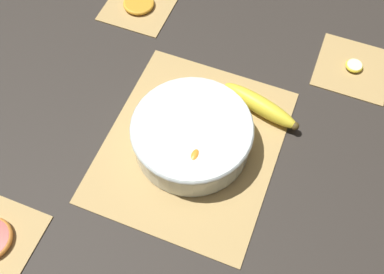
{
  "coord_description": "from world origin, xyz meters",
  "views": [
    {
      "loc": [
        0.42,
        0.16,
        0.81
      ],
      "look_at": [
        0.0,
        0.0,
        0.03
      ],
      "focal_mm": 42.0,
      "sensor_mm": 36.0,
      "label": 1
    }
  ],
  "objects_px": {
    "fruit_salad_bowl": "(192,134)",
    "whole_banana": "(261,105)",
    "orange_slice_whole": "(139,3)",
    "banana_coin_single": "(354,66)"
  },
  "relations": [
    {
      "from": "fruit_salad_bowl",
      "to": "whole_banana",
      "type": "distance_m",
      "value": 0.17
    },
    {
      "from": "whole_banana",
      "to": "orange_slice_whole",
      "type": "distance_m",
      "value": 0.42
    },
    {
      "from": "orange_slice_whole",
      "to": "whole_banana",
      "type": "bearing_deg",
      "value": 62.77
    },
    {
      "from": "whole_banana",
      "to": "banana_coin_single",
      "type": "bearing_deg",
      "value": 139.46
    },
    {
      "from": "orange_slice_whole",
      "to": "banana_coin_single",
      "type": "distance_m",
      "value": 0.54
    },
    {
      "from": "fruit_salad_bowl",
      "to": "whole_banana",
      "type": "height_order",
      "value": "fruit_salad_bowl"
    },
    {
      "from": "fruit_salad_bowl",
      "to": "whole_banana",
      "type": "bearing_deg",
      "value": 141.25
    },
    {
      "from": "fruit_salad_bowl",
      "to": "whole_banana",
      "type": "relative_size",
      "value": 1.32
    },
    {
      "from": "whole_banana",
      "to": "orange_slice_whole",
      "type": "relative_size",
      "value": 2.37
    },
    {
      "from": "orange_slice_whole",
      "to": "banana_coin_single",
      "type": "relative_size",
      "value": 1.96
    }
  ]
}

